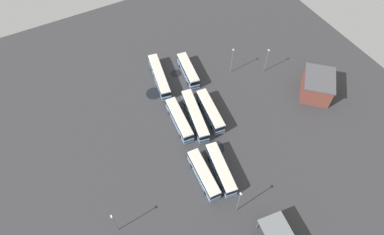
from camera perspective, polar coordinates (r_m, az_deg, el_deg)
The scene contains 16 objects.
ground_plane at distance 82.56m, azimuth 0.46°, elevation -0.45°, with size 109.96×109.96×0.00m, color #333335.
bus_row0_slot0 at distance 90.03m, azimuth -5.58°, elevation 6.99°, with size 14.72×5.21×3.42m.
bus_row0_slot2 at distance 91.14m, azimuth -0.66°, elevation 8.02°, with size 11.50×4.23×3.42m.
bus_row1_slot0 at distance 80.43m, azimuth -2.17°, elevation -0.39°, with size 12.25×3.68×3.42m.
bus_row1_slot1 at distance 81.22m, azimuth 0.50°, elevation 0.41°, with size 14.72×5.25×3.42m.
bus_row1_slot2 at distance 82.10m, azimuth 3.14°, elevation 1.10°, with size 12.51×4.14×3.42m.
bus_row2_slot0 at distance 72.77m, azimuth 1.99°, elevation -9.67°, with size 11.69×3.38×3.42m.
bus_row2_slot1 at distance 73.59m, azimuth 4.91°, elevation -8.73°, with size 12.41×4.48×3.42m.
depot_building at distance 91.60m, azimuth 20.51°, elevation 5.10°, with size 11.98×11.86×5.81m.
lamp_post_near_entrance at distance 92.71m, azimuth 12.56°, elevation 9.58°, with size 0.56×0.28×7.66m.
lamp_post_far_corner at distance 90.69m, azimuth 6.82°, elevation 9.68°, with size 0.56×0.28×8.19m.
lamp_post_by_building at distance 67.85m, azimuth 7.93°, elevation -13.96°, with size 0.56×0.28×8.24m.
lamp_post_mid_lot at distance 67.83m, azimuth -13.04°, elevation -17.02°, with size 0.56×0.28×7.34m.
puddle_centre_drain at distance 88.53m, azimuth -6.47°, elevation 4.10°, with size 4.20×4.20×0.01m, color black.
puddle_between_rows at distance 92.95m, azimuth -2.75°, elevation 7.49°, with size 3.01×3.01×0.01m, color black.
puddle_back_corner at distance 78.26m, azimuth 4.02°, elevation -5.22°, with size 4.12×4.12×0.01m, color black.
Camera 1 is at (42.50, -23.90, 66.63)m, focal length 31.37 mm.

